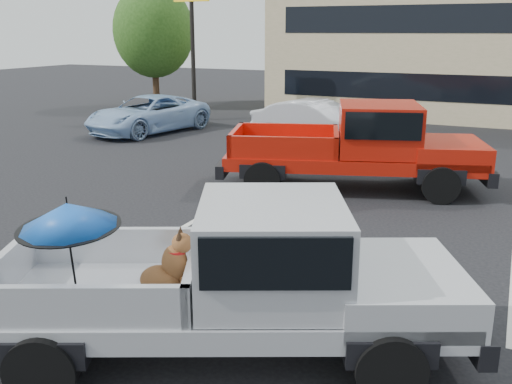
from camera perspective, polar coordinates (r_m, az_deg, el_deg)
ground at (r=8.72m, az=3.95°, el=-9.60°), size 90.00×90.00×0.00m
stripe_left at (r=11.62m, az=-6.44°, el=-3.04°), size 0.12×5.00×0.01m
motel_building at (r=28.39m, az=23.82°, el=13.45°), size 20.40×8.40×6.30m
motel_sign at (r=24.91m, az=-6.46°, el=17.83°), size 1.60×0.22×6.00m
tree_left at (r=29.58m, az=-10.22°, el=15.57°), size 3.96×3.96×6.02m
silver_pickup at (r=6.66m, az=-0.51°, el=-8.00°), size 5.99×4.17×2.06m
red_pickup at (r=14.00m, az=11.31°, el=4.81°), size 6.69×4.00×2.08m
silver_sedan at (r=19.26m, az=6.18°, el=6.81°), size 4.82×2.60×1.51m
blue_suv at (r=22.16m, az=-10.73°, el=7.65°), size 3.34×5.38×1.39m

